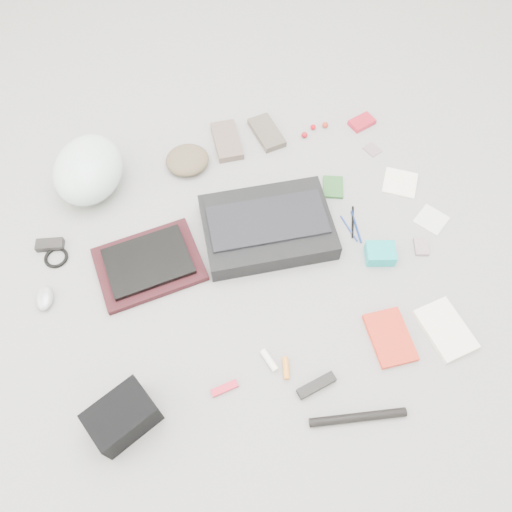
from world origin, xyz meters
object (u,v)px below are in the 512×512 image
object	(u,v)px
bike_helmet	(88,170)
book_red	(390,337)
accordion_wallet	(380,254)
camera_bag	(123,417)
messenger_bag	(267,227)
laptop	(148,261)

from	to	relation	value
bike_helmet	book_red	world-z (taller)	bike_helmet
accordion_wallet	book_red	bearing A→B (deg)	-91.27
bike_helmet	camera_bag	bearing A→B (deg)	-67.62
messenger_bag	laptop	xyz separation A→B (m)	(-0.46, -0.02, -0.00)
laptop	book_red	distance (m)	0.90
messenger_bag	laptop	bearing A→B (deg)	-172.91
camera_bag	accordion_wallet	xyz separation A→B (m)	(1.00, 0.33, -0.04)
laptop	camera_bag	bearing A→B (deg)	-113.48
messenger_bag	bike_helmet	bearing A→B (deg)	150.29
camera_bag	accordion_wallet	distance (m)	1.05
laptop	bike_helmet	world-z (taller)	bike_helmet
laptop	accordion_wallet	size ratio (longest dim) A/B	2.84
bike_helmet	accordion_wallet	distance (m)	1.17
bike_helmet	accordion_wallet	world-z (taller)	bike_helmet
messenger_bag	camera_bag	world-z (taller)	camera_bag
messenger_bag	accordion_wallet	size ratio (longest dim) A/B	4.56
camera_bag	book_red	bearing A→B (deg)	-22.18
book_red	bike_helmet	bearing A→B (deg)	135.49
bike_helmet	book_red	distance (m)	1.30
accordion_wallet	camera_bag	bearing A→B (deg)	-146.08
messenger_bag	accordion_wallet	bearing A→B (deg)	-26.07
camera_bag	book_red	xyz separation A→B (m)	(0.90, 0.02, -0.05)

